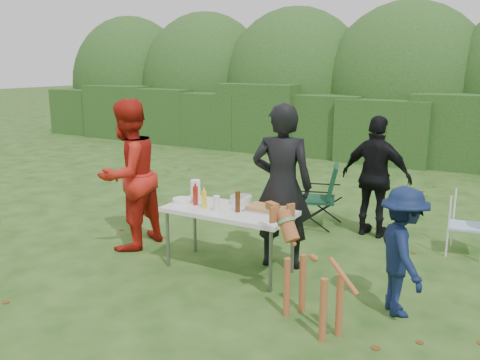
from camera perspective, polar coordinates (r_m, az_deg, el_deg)
The scene contains 20 objects.
ground at distance 5.96m, azimuth -3.70°, elevation -10.51°, with size 80.00×80.00×0.00m, color #1E4211.
hedge_row at distance 12.99m, azimuth 16.21°, elevation 5.77°, with size 22.00×1.40×1.70m, color #23471C.
shrub_backdrop at distance 14.49m, azimuth 17.96°, elevation 9.34°, with size 20.00×2.60×3.20m, color #3D6628.
folding_table at distance 5.85m, azimuth -1.24°, elevation -3.79°, with size 1.50×0.70×0.74m.
person_cook at distance 5.93m, azimuth 4.74°, elevation -0.73°, with size 0.71×0.47×1.95m, color black.
person_red_jacket at distance 6.69m, azimuth -12.41°, elevation 0.56°, with size 0.94×0.73×1.94m, color #B61B12.
person_black_puffy at distance 7.23m, azimuth 15.04°, elevation 0.33°, with size 0.99×0.41×1.69m, color black.
child at distance 5.10m, azimuth 17.77°, elevation -7.67°, with size 0.81×0.47×1.26m, color #0E1A3C.
dog at distance 4.73m, azimuth 8.19°, elevation -10.44°, with size 1.06×0.43×1.01m, color #A2552D, non-canonical shape.
camping_chair at distance 7.54m, azimuth 8.62°, elevation -1.74°, with size 0.59×0.59×0.95m, color #103723, non-canonical shape.
lawn_chair at distance 7.03m, azimuth 24.24°, elevation -4.48°, with size 0.47×0.47×0.80m, color teal, non-canonical shape.
food_tray at distance 5.77m, azimuth 2.90°, elevation -3.37°, with size 0.45×0.30×0.02m, color #B7B7BA.
focaccia_bread at distance 5.77m, azimuth 2.91°, elevation -3.10°, with size 0.40×0.26×0.04m, color #BC8747.
mustard_bottle at distance 5.86m, azimuth -4.05°, elevation -2.23°, with size 0.06×0.06×0.20m, color yellow.
ketchup_bottle at distance 6.00m, azimuth -5.02°, elevation -1.77°, with size 0.06×0.06×0.22m, color maroon.
beer_bottle at distance 5.69m, azimuth -0.27°, elevation -2.44°, with size 0.06×0.06×0.24m, color #47230F.
paper_towel_roll at distance 6.16m, azimuth -5.02°, elevation -1.18°, with size 0.12×0.12×0.26m, color white.
cup_stack at distance 5.73m, azimuth -2.65°, elevation -2.66°, with size 0.08×0.08×0.18m, color white.
pasta_bowl at distance 6.02m, azimuth 0.11°, elevation -2.27°, with size 0.26×0.26×0.10m, color silver.
plate_stack at distance 6.14m, azimuth -6.47°, elevation -2.30°, with size 0.24×0.24×0.05m, color white.
Camera 1 is at (3.05, -4.54, 2.38)m, focal length 38.00 mm.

